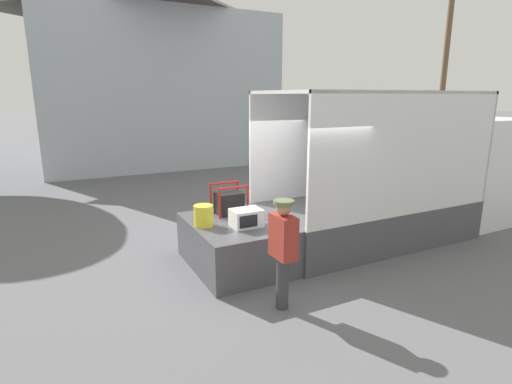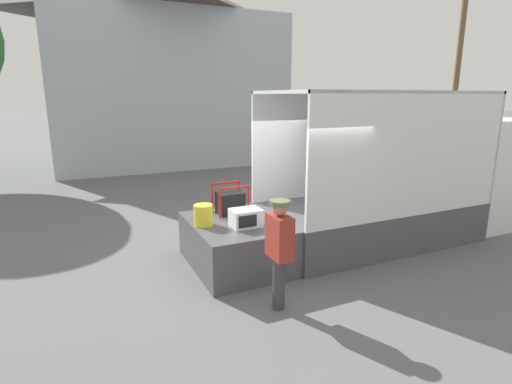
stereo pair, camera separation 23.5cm
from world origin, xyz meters
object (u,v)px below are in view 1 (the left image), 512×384
microwave (246,218)px  worker_person (283,244)px  portable_generator (230,203)px  box_truck (425,185)px  utility_pole (445,66)px  orange_bucket (203,216)px

microwave → worker_person: size_ratio=0.32×
portable_generator → worker_person: bearing=-93.5°
box_truck → utility_pole: (10.13, 7.96, 3.40)m
portable_generator → utility_pole: 16.87m
worker_person → utility_pole: 18.07m
box_truck → portable_generator: 4.65m
orange_bucket → utility_pole: (15.44, 7.92, 3.42)m
portable_generator → worker_person: worker_person is taller
portable_generator → orange_bucket: 0.83m
portable_generator → utility_pole: size_ratio=0.07×
microwave → portable_generator: bearing=86.4°
orange_bucket → worker_person: size_ratio=0.23×
microwave → box_truck: bearing=3.9°
box_truck → orange_bucket: 5.31m
orange_bucket → utility_pole: size_ratio=0.04×
microwave → portable_generator: size_ratio=0.85×
portable_generator → orange_bucket: portable_generator is taller
microwave → worker_person: (-0.08, -1.37, 0.01)m
portable_generator → worker_person: (-0.13, -2.19, -0.06)m
portable_generator → orange_bucket: (-0.69, -0.46, -0.03)m
box_truck → microwave: 4.68m
orange_bucket → utility_pole: bearing=27.2°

